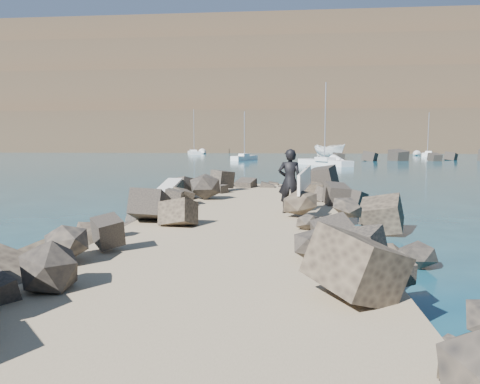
# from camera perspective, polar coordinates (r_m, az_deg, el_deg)

# --- Properties ---
(ground) EXTENTS (800.00, 800.00, 0.00)m
(ground) POSITION_cam_1_polar(r_m,az_deg,el_deg) (13.44, 0.43, -5.90)
(ground) COLOR #0F384C
(ground) RESTS_ON ground
(jetty) EXTENTS (6.00, 26.00, 0.60)m
(jetty) POSITION_cam_1_polar(r_m,az_deg,el_deg) (11.43, -0.50, -6.54)
(jetty) COLOR #8C7759
(jetty) RESTS_ON ground
(riprap_left) EXTENTS (2.60, 22.00, 1.00)m
(riprap_left) POSITION_cam_1_polar(r_m,az_deg,el_deg) (12.51, -13.62, -4.66)
(riprap_left) COLOR black
(riprap_left) RESTS_ON ground
(riprap_right) EXTENTS (2.60, 22.00, 1.00)m
(riprap_right) POSITION_cam_1_polar(r_m,az_deg,el_deg) (11.93, 13.80, -5.19)
(riprap_right) COLOR black
(riprap_right) RESTS_ON ground
(headland) EXTENTS (360.00, 140.00, 32.00)m
(headland) POSITION_cam_1_polar(r_m,az_deg,el_deg) (173.80, 8.75, 10.59)
(headland) COLOR #2D4919
(headland) RESTS_ON ground
(surfboard_resting) EXTENTS (0.71, 2.24, 0.07)m
(surfboard_resting) POSITION_cam_1_polar(r_m,az_deg,el_deg) (16.93, -8.98, 0.11)
(surfboard_resting) COLOR silver
(surfboard_resting) RESTS_ON riprap_left
(boat_imported) EXTENTS (5.79, 5.71, 2.28)m
(boat_imported) POSITION_cam_1_polar(r_m,az_deg,el_deg) (76.02, 10.87, 4.92)
(boat_imported) COLOR white
(boat_imported) RESTS_ON ground
(surfer_with_board) EXTENTS (1.08, 2.44, 1.99)m
(surfer_with_board) POSITION_cam_1_polar(r_m,az_deg,el_deg) (14.48, 6.34, 1.35)
(surfer_with_board) COLOR black
(surfer_with_board) RESTS_ON jetty
(sailboat_b) EXTENTS (3.51, 5.76, 7.07)m
(sailboat_b) POSITION_cam_1_polar(r_m,az_deg,el_deg) (67.11, 0.54, 4.19)
(sailboat_b) COLOR silver
(sailboat_b) RESTS_ON ground
(sailboat_c) EXTENTS (5.84, 7.52, 9.43)m
(sailboat_c) POSITION_cam_1_polar(r_m,az_deg,el_deg) (53.96, 10.26, 3.57)
(sailboat_c) COLOR silver
(sailboat_c) RESTS_ON ground
(sailboat_e) EXTENTS (4.10, 7.85, 9.24)m
(sailboat_e) POSITION_cam_1_polar(r_m,az_deg,el_deg) (95.98, -5.63, 4.80)
(sailboat_e) COLOR silver
(sailboat_e) RESTS_ON ground
(sailboat_d) EXTENTS (3.55, 6.64, 7.94)m
(sailboat_d) POSITION_cam_1_polar(r_m,az_deg,el_deg) (90.09, 21.88, 4.28)
(sailboat_d) COLOR silver
(sailboat_d) RESTS_ON ground
(headland_buildings) EXTENTS (137.50, 30.50, 5.00)m
(headland_buildings) POSITION_cam_1_polar(r_m,az_deg,el_deg) (168.90, 11.41, 16.82)
(headland_buildings) COLOR white
(headland_buildings) RESTS_ON headland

